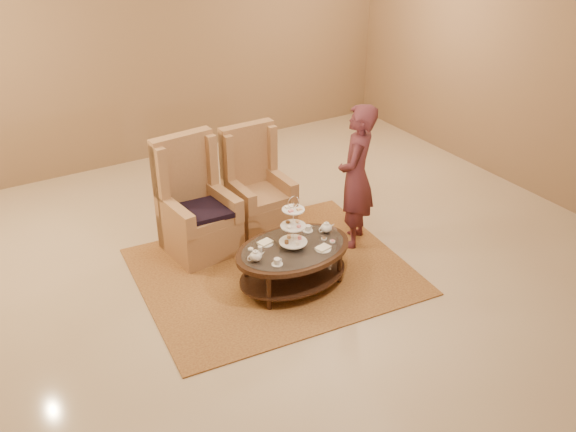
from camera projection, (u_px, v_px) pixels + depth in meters
ground at (290, 280)px, 7.04m from camera, size 8.00×8.00×0.00m
ceiling at (290, 280)px, 7.04m from camera, size 8.00×8.00×0.02m
wall_back at (146, 43)px, 9.20m from camera, size 8.00×0.04×3.50m
wall_right at (564, 71)px, 8.00m from camera, size 0.04×8.00×3.50m
rug at (273, 271)px, 7.19m from camera, size 3.07×2.64×0.02m
tea_table at (293, 254)px, 6.78m from camera, size 1.33×0.94×1.09m
armchair_left at (196, 213)px, 7.42m from camera, size 0.81×0.83×1.37m
armchair_right at (256, 194)px, 7.91m from camera, size 0.70×0.73×1.29m
person at (356, 177)px, 7.34m from camera, size 0.75×0.73×1.74m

